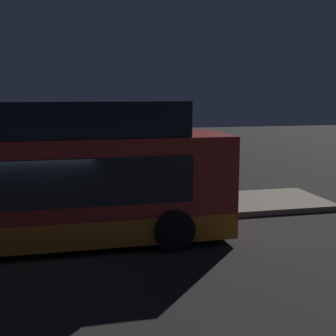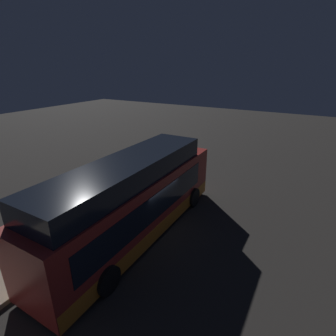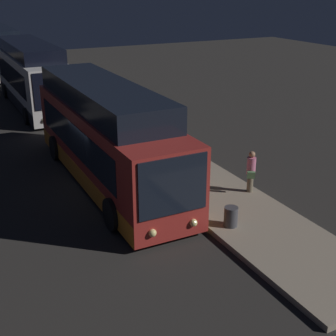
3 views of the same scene
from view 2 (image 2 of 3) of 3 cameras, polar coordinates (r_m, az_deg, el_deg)
The scene contains 9 objects.
ground at distance 13.46m, azimuth -4.61°, elevation -13.03°, with size 80.00×80.00×0.00m, color #2B2826.
platform at distance 15.21m, azimuth -14.76°, elevation -8.95°, with size 20.00×3.20×0.19m.
bus_lead at distance 12.26m, azimuth -7.31°, elevation -7.30°, with size 11.24×2.80×3.88m.
passenger_boarding at distance 14.70m, azimuth -12.80°, elevation -5.52°, with size 0.47×0.61×1.65m.
passenger_waiting at distance 17.62m, azimuth -10.67°, elevation -0.81°, with size 0.58×0.53×1.58m.
passenger_with_bags at distance 15.83m, azimuth -9.81°, elevation -3.04°, with size 0.59×0.60×1.73m.
suitcase at distance 14.87m, azimuth -14.78°, elevation -7.63°, with size 0.35×0.26×0.98m.
sign_post at distance 12.94m, azimuth -23.98°, elevation -7.94°, with size 0.10×0.87×2.23m.
trash_bin at distance 18.05m, azimuth -1.61°, elevation -1.71°, with size 0.44×0.44×0.65m.
Camera 2 is at (-9.06, -6.43, 7.60)m, focal length 28.00 mm.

